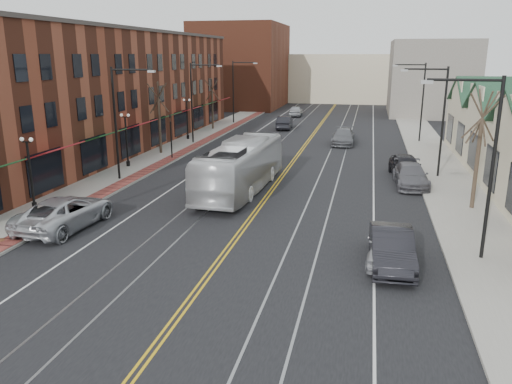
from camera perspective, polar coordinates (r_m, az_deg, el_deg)
The scene contains 30 objects.
ground at distance 19.86m, azimuth -7.06°, elevation -11.54°, with size 160.00×160.00×0.00m, color black.
sidewalk_left at distance 41.83m, azimuth -13.40°, elevation 2.75°, with size 4.00×120.00×0.15m, color gray.
sidewalk_right at distance 38.11m, azimuth 21.12°, elevation 0.90°, with size 4.00×120.00×0.15m, color gray.
building_left at distance 50.48m, azimuth -17.57°, elevation 10.82°, with size 10.00×50.00×11.00m, color brown.
backdrop_left at distance 89.42m, azimuth -1.68°, elevation 14.20°, with size 14.00×18.00×14.00m, color brown.
backdrop_mid at distance 101.88m, azimuth 9.48°, elevation 12.75°, with size 22.00×14.00×9.00m, color beige.
backdrop_right at distance 82.14m, azimuth 19.34°, elevation 12.20°, with size 12.00×16.00×11.00m, color slate.
streetlight_l_1 at distance 37.09m, azimuth -15.24°, elevation 8.82°, with size 3.33×0.25×8.00m.
streetlight_l_2 at distance 51.72m, azimuth -6.90°, elevation 10.98°, with size 3.33×0.25×8.00m.
streetlight_l_3 at distance 66.98m, azimuth -2.25°, elevation 12.08°, with size 3.33×0.25×8.00m.
streetlight_r_0 at distance 23.44m, azimuth 24.54°, elevation 4.36°, with size 3.33×0.25×8.00m.
streetlight_r_1 at distance 39.10m, azimuth 20.03°, elevation 8.75°, with size 3.33×0.25×8.00m.
streetlight_r_2 at distance 54.95m, azimuth 18.09°, elevation 10.60°, with size 3.33×0.25×8.00m.
lamppost_l_1 at distance 31.81m, azimuth -24.35°, elevation 1.77°, with size 0.84×0.28×4.27m.
lamppost_l_2 at distance 41.79m, azimuth -14.57°, elevation 5.64°, with size 0.84×0.28×4.27m.
lamppost_l_3 at distance 54.47m, azimuth -7.86°, elevation 8.18°, with size 0.84×0.28×4.27m.
tree_left_near at distance 46.84m, azimuth -11.01°, elevation 8.49°, with size 1.78×1.37×6.48m.
tree_left_far at distance 61.77m, azimuth -5.01°, elevation 10.12°, with size 1.66×1.28×6.02m.
tree_right_mid at distance 31.67m, azimuth 24.10°, elevation 4.62°, with size 1.90×1.46×6.93m.
manhole_far at distance 31.40m, azimuth -21.60°, elevation -1.97°, with size 0.60×0.60×0.02m, color #592D19.
traffic_signal at distance 44.43m, azimuth -9.70°, elevation 6.67°, with size 0.18×0.15×3.80m.
transit_bus at distance 33.56m, azimuth -1.72°, elevation 2.93°, with size 2.85×12.20×3.40m, color silver.
parked_suv at distance 28.47m, azimuth -20.95°, elevation -2.17°, with size 2.84×6.16×1.71m, color #B4B6BC.
parked_car_a at distance 23.14m, azimuth 15.18°, elevation -5.85°, with size 1.85×4.60×1.57m, color #B0B2B8.
parked_car_b at distance 22.69m, azimuth 15.23°, elevation -6.15°, with size 1.76×5.05×1.67m, color black.
parked_car_c at distance 36.66m, azimuth 17.26°, elevation 1.83°, with size 2.17×5.34×1.55m, color #5B5A61.
parked_car_d at distance 39.30m, azimuth 16.72°, elevation 2.87°, with size 2.01×4.99×1.70m, color black.
distant_car_left at distance 62.43m, azimuth 3.28°, elevation 7.91°, with size 1.68×4.81×1.59m, color black.
distant_car_right at distance 52.41m, azimuth 9.94°, elevation 6.26°, with size 2.23×5.48×1.59m, color slate.
distant_car_far at distance 75.80m, azimuth 4.56°, elevation 9.23°, with size 1.90×4.72×1.61m, color #9A9DA1.
Camera 1 is at (6.21, -16.59, 8.98)m, focal length 35.00 mm.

